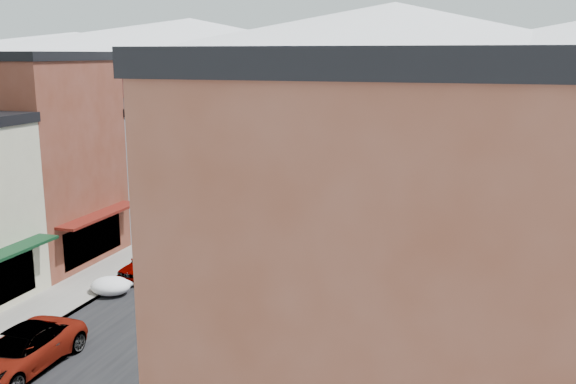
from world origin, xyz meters
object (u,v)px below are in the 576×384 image
Objects in this scene: car_green_sedan at (208,372)px; streetlamp_near at (352,217)px; trash_can at (316,275)px; car_white_suv at (19,351)px; car_dark_hatch at (200,232)px; car_silver_sedan at (150,262)px.

car_green_sedan is 1.09× the size of streetlamp_near.
trash_can is 5.56m from streetlamp_near.
car_white_suv is 18.04m from car_dark_hatch.
car_white_suv is 1.33× the size of car_silver_sedan.
trash_can is (0.90, 11.95, -0.10)m from car_green_sedan.
streetlamp_near is at bearing 81.10° from trash_can.
car_silver_sedan is at bearing -148.32° from streetlamp_near.
car_green_sedan reaches higher than trash_can.
streetlamp_near reaches higher than trash_can.
streetlamp_near reaches higher than car_dark_hatch.
car_dark_hatch reaches higher than car_silver_sedan.
car_white_suv is 11.66m from car_silver_sedan.
car_silver_sedan is at bearing -172.54° from trash_can.
streetlamp_near is at bearing -100.74° from car_green_sedan.
car_green_sedan is 17.26m from streetlamp_near.
car_white_suv is 15.54m from trash_can.
car_silver_sedan is (-0.80, 11.63, -0.06)m from car_white_suv.
car_green_sedan is (7.80, 0.92, -0.10)m from car_white_suv.
car_dark_hatch reaches higher than trash_can.
car_silver_sedan is 1.02× the size of car_green_sedan.
trash_can is (9.50, 1.24, -0.15)m from car_silver_sedan.
car_white_suv reaches higher than car_silver_sedan.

